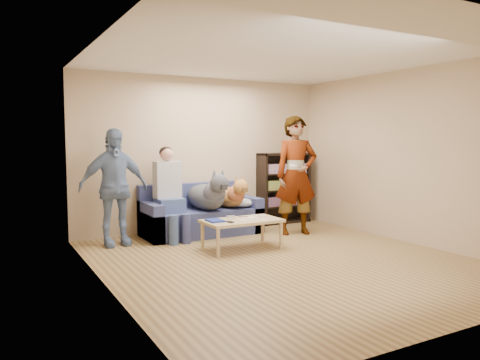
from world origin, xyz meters
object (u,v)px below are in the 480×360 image
sofa (200,217)px  dog_gray (208,195)px  camera_silver (230,217)px  bookshelf (283,186)px  person_seated (170,190)px  notebook_blue (215,221)px  person_standing_right (296,175)px  coffee_table (242,223)px  person_standing_left (114,187)px  dog_tan (230,196)px

sofa → dog_gray: 0.45m
camera_silver → bookshelf: 2.29m
dog_gray → person_seated: bearing=170.8°
bookshelf → notebook_blue: bearing=-146.0°
person_standing_right → dog_gray: bearing=173.5°
person_standing_right → coffee_table: 1.51m
dog_gray → bookshelf: 1.82m
camera_silver → person_standing_left: bearing=145.2°
person_standing_left → dog_gray: size_ratio=1.34×
person_seated → dog_gray: (0.62, -0.10, -0.10)m
notebook_blue → bookshelf: bearing=34.0°
dog_gray → coffee_table: (0.05, -1.01, -0.30)m
camera_silver → bookshelf: bookshelf is taller
coffee_table → camera_silver: bearing=135.0°
dog_gray → person_standing_right: bearing=-20.9°
sofa → bookshelf: size_ratio=1.46×
dog_tan → person_standing_left: bearing=180.0°
person_standing_right → person_standing_left: (-2.83, 0.60, -0.11)m
person_seated → dog_tan: bearing=-0.9°
person_standing_right → dog_tan: bearing=161.1°
notebook_blue → dog_gray: bearing=70.0°
person_standing_left → person_seated: bearing=-2.3°
sofa → dog_tan: (0.48, -0.14, 0.34)m
notebook_blue → coffee_table: size_ratio=0.24×
person_standing_right → notebook_blue: (-1.70, -0.45, -0.53)m
coffee_table → bookshelf: size_ratio=0.85×
person_standing_right → camera_silver: 1.56m
sofa → dog_gray: dog_gray is taller
person_standing_right → dog_tan: (-0.91, 0.60, -0.34)m
notebook_blue → sofa: (0.31, 1.19, -0.15)m
notebook_blue → dog_tan: 1.33m
person_standing_left → dog_gray: 1.49m
notebook_blue → camera_silver: bearing=14.0°
camera_silver → dog_tan: 1.12m
person_standing_right → person_seated: person_standing_right is taller
dog_tan → notebook_blue: bearing=-126.9°
camera_silver → sofa: (0.03, 1.12, -0.16)m
person_standing_right → person_seated: bearing=177.1°
bookshelf → person_standing_left: bearing=-173.4°
dog_gray → dog_tan: size_ratio=1.11×
camera_silver → dog_gray: 0.92m
person_seated → dog_gray: bearing=-9.2°
person_standing_left → camera_silver: size_ratio=15.61×
notebook_blue → sofa: sofa is taller
dog_tan → dog_gray: bearing=-169.1°
person_standing_right → bookshelf: bearing=81.5°
person_standing_left → camera_silver: bearing=-38.1°
camera_silver → coffee_table: bearing=-45.0°
sofa → person_seated: 0.77m
person_seated → dog_tan: (1.05, -0.02, -0.15)m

